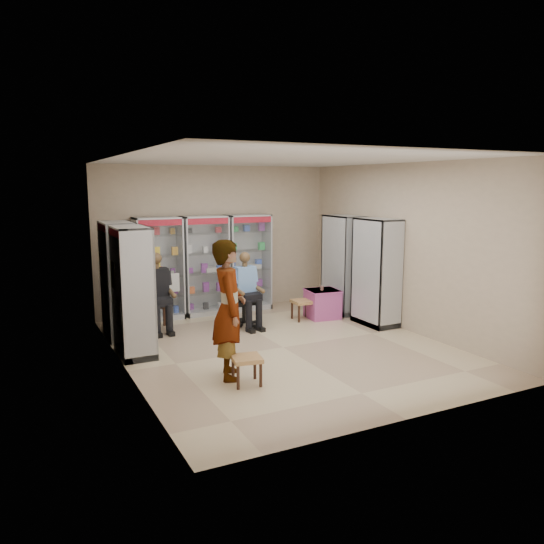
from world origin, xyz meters
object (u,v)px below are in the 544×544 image
cabinet_back_left (159,269)px  cabinet_right_near (376,272)px  cabinet_back_mid (205,265)px  seated_shopkeeper (245,292)px  woven_stool_a (303,310)px  woven_stool_b (247,370)px  cabinet_left_far (119,280)px  standing_man (229,309)px  cabinet_right_far (343,264)px  office_chair (244,299)px  cabinet_left_near (133,292)px  pink_trunk (322,304)px  cabinet_back_right (248,262)px  wooden_chair (157,304)px

cabinet_back_left → cabinet_right_near: bearing=-32.3°
cabinet_back_mid → seated_shopkeeper: (0.31, -1.27, -0.34)m
woven_stool_a → woven_stool_b: 3.52m
cabinet_left_far → standing_man: (0.95, -2.65, -0.05)m
seated_shopkeeper → woven_stool_a: (1.21, -0.05, -0.46)m
cabinet_right_far → office_chair: bearing=92.3°
cabinet_back_mid → cabinet_left_far: bearing=-153.7°
cabinet_right_far → office_chair: (-2.27, -0.09, -0.48)m
cabinet_left_near → woven_stool_b: size_ratio=5.28×
cabinet_left_far → woven_stool_b: bearing=19.4°
cabinet_left_near → cabinet_right_far: bearing=101.4°
woven_stool_a → woven_stool_b: (-2.35, -2.61, -0.01)m
pink_trunk → cabinet_right_near: bearing=-54.1°
pink_trunk → woven_stool_b: 3.78m
cabinet_right_near → cabinet_left_near: same height
cabinet_back_right → woven_stool_a: (0.58, -1.32, -0.80)m
wooden_chair → woven_stool_b: 3.24m
cabinet_back_right → woven_stool_a: bearing=-66.4°
cabinet_left_near → office_chair: cabinet_left_near is taller
cabinet_back_left → cabinet_left_far: size_ratio=1.00×
wooden_chair → cabinet_left_far: bearing=-163.6°
cabinet_right_near → standing_man: size_ratio=1.05×
pink_trunk → woven_stool_b: (-2.78, -2.57, -0.09)m
cabinet_right_far → cabinet_right_near: bearing=-180.0°
cabinet_back_mid → cabinet_back_right: size_ratio=1.00×
cabinet_back_right → cabinet_right_near: size_ratio=1.00×
cabinet_right_far → pink_trunk: size_ratio=3.41×
cabinet_right_near → wooden_chair: size_ratio=2.13×
cabinet_right_far → office_chair: 2.32m
seated_shopkeeper → wooden_chair: bearing=156.2°
cabinet_back_mid → cabinet_right_far: size_ratio=1.00×
cabinet_back_left → cabinet_back_mid: size_ratio=1.00×
cabinet_right_near → seated_shopkeeper: bearing=67.1°
cabinet_left_near → cabinet_left_far: bearing=180.0°
woven_stool_b → cabinet_right_far: bearing=39.4°
cabinet_back_right → standing_man: cabinet_back_right is taller
cabinet_right_near → seated_shopkeeper: (-2.27, 0.96, -0.34)m
cabinet_right_far → wooden_chair: (-3.78, 0.40, -0.53)m
cabinet_back_left → cabinet_right_near: size_ratio=1.00×
cabinet_left_near → pink_trunk: bearing=99.9°
cabinet_left_far → cabinet_left_near: size_ratio=1.00×
woven_stool_a → standing_man: size_ratio=0.21×
cabinet_left_far → seated_shopkeeper: size_ratio=1.52×
cabinet_back_left → cabinet_left_near: (-0.93, -2.03, 0.00)m
cabinet_right_near → cabinet_left_far: bearing=73.7°
cabinet_back_right → pink_trunk: 1.84m
seated_shopkeeper → standing_man: 2.63m
office_chair → pink_trunk: office_chair is taller
cabinet_back_mid → seated_shopkeeper: 1.35m
cabinet_left_near → pink_trunk: size_ratio=3.41×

